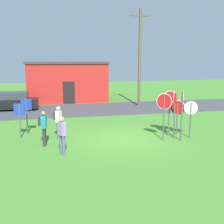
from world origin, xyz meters
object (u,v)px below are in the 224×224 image
object	(u,v)px
stop_sign_tallest	(169,106)
info_panel_leftmost	(20,114)
stop_sign_far_back	(164,108)
person_near_signs	(43,126)
stop_sign_nearest	(175,107)
parked_car_on_street	(12,102)
utility_pole	(140,56)
stop_sign_rear_right	(182,106)
stop_sign_leaning_right	(191,113)
person_with_sunhat	(58,120)
info_panel_middle	(26,110)
stop_sign_leaning_left	(177,111)
person_in_dark_shirt	(62,134)

from	to	relation	value
stop_sign_tallest	info_panel_leftmost	xyz separation A→B (m)	(-7.80, 1.37, -0.37)
stop_sign_far_back	person_near_signs	bearing A→B (deg)	175.74
stop_sign_nearest	parked_car_on_street	bearing A→B (deg)	130.32
utility_pole	stop_sign_rear_right	distance (m)	11.59
parked_car_on_street	stop_sign_rear_right	xyz separation A→B (m)	(9.41, -11.49, 1.09)
stop_sign_leaning_right	person_with_sunhat	world-z (taller)	stop_sign_leaning_right
parked_car_on_street	stop_sign_nearest	bearing A→B (deg)	-49.68
stop_sign_rear_right	stop_sign_leaning_right	bearing A→B (deg)	28.32
stop_sign_tallest	person_with_sunhat	world-z (taller)	stop_sign_tallest
stop_sign_leaning_right	stop_sign_rear_right	xyz separation A→B (m)	(-0.70, -0.38, 0.46)
info_panel_leftmost	stop_sign_leaning_right	bearing A→B (deg)	-13.41
info_panel_leftmost	info_panel_middle	xyz separation A→B (m)	(0.30, 0.70, 0.09)
utility_pole	person_with_sunhat	xyz separation A→B (m)	(-7.55, -9.27, -3.41)
stop_sign_rear_right	stop_sign_far_back	world-z (taller)	stop_sign_rear_right
stop_sign_nearest	info_panel_middle	size ratio (longest dim) A/B	1.24
stop_sign_tallest	stop_sign_rear_right	distance (m)	1.11
stop_sign_rear_right	person_near_signs	xyz separation A→B (m)	(-6.76, 0.72, -0.80)
person_near_signs	stop_sign_leaning_right	bearing A→B (deg)	-2.62
utility_pole	person_near_signs	size ratio (longest dim) A/B	4.98
stop_sign_leaning_right	stop_sign_rear_right	world-z (taller)	stop_sign_rear_right
utility_pole	info_panel_middle	size ratio (longest dim) A/B	4.29
utility_pole	parked_car_on_street	bearing A→B (deg)	178.38
info_panel_leftmost	person_with_sunhat	bearing A→B (deg)	-15.28
person_with_sunhat	stop_sign_far_back	bearing A→B (deg)	-17.52
stop_sign_far_back	person_with_sunhat	xyz separation A→B (m)	(-5.18, 1.64, -0.69)
person_with_sunhat	info_panel_leftmost	size ratio (longest dim) A/B	0.92
person_near_signs	parked_car_on_street	bearing A→B (deg)	103.79
stop_sign_leaning_left	info_panel_leftmost	bearing A→B (deg)	171.54
stop_sign_nearest	info_panel_leftmost	size ratio (longest dim) A/B	1.33
stop_sign_rear_right	info_panel_leftmost	size ratio (longest dim) A/B	1.41
person_in_dark_shirt	info_panel_leftmost	world-z (taller)	info_panel_leftmost
utility_pole	stop_sign_leaning_left	size ratio (longest dim) A/B	4.39
utility_pole	stop_sign_rear_right	world-z (taller)	utility_pole
stop_sign_rear_right	person_near_signs	size ratio (longest dim) A/B	1.53
parked_car_on_street	person_near_signs	world-z (taller)	person_near_signs
stop_sign_nearest	info_panel_leftmost	distance (m)	8.08
stop_sign_leaning_right	person_in_dark_shirt	distance (m)	6.80
info_panel_middle	person_with_sunhat	bearing A→B (deg)	-36.84
info_panel_leftmost	info_panel_middle	bearing A→B (deg)	66.57
parked_car_on_street	person_with_sunhat	distance (m)	10.16
stop_sign_rear_right	utility_pole	bearing A→B (deg)	82.22
stop_sign_rear_right	info_panel_leftmost	bearing A→B (deg)	162.95
stop_sign_leaning_right	stop_sign_tallest	bearing A→B (deg)	141.41
parked_car_on_street	stop_sign_leaning_right	world-z (taller)	stop_sign_leaning_right
stop_sign_nearest	person_near_signs	distance (m)	6.67
stop_sign_nearest	person_near_signs	world-z (taller)	stop_sign_nearest
parked_car_on_street	info_panel_middle	world-z (taller)	info_panel_middle
stop_sign_tallest	info_panel_middle	bearing A→B (deg)	164.57
stop_sign_leaning_right	person_with_sunhat	bearing A→B (deg)	167.14
info_panel_leftmost	stop_sign_tallest	bearing A→B (deg)	-9.94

